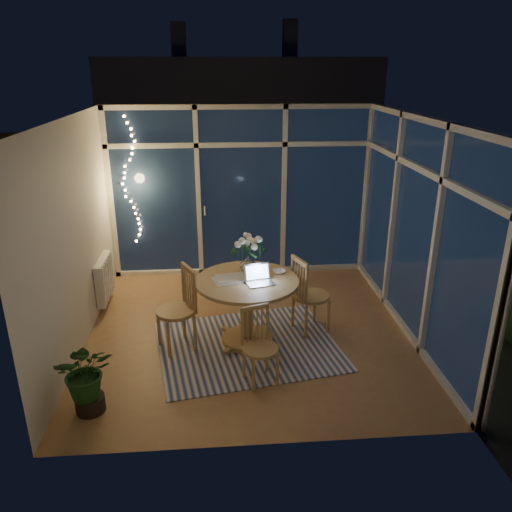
% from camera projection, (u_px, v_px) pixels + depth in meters
% --- Properties ---
extents(floor, '(4.00, 4.00, 0.00)m').
position_uv_depth(floor, '(251.00, 331.00, 6.26)').
color(floor, '#975F42').
rests_on(floor, ground).
extents(ceiling, '(4.00, 4.00, 0.00)m').
position_uv_depth(ceiling, '(250.00, 118.00, 5.32)').
color(ceiling, white).
rests_on(ceiling, wall_back).
extents(wall_back, '(4.00, 0.04, 2.60)m').
position_uv_depth(wall_back, '(241.00, 192.00, 7.65)').
color(wall_back, beige).
rests_on(wall_back, floor).
extents(wall_front, '(4.00, 0.04, 2.60)m').
position_uv_depth(wall_front, '(268.00, 313.00, 3.93)').
color(wall_front, beige).
rests_on(wall_front, floor).
extents(wall_left, '(0.04, 4.00, 2.60)m').
position_uv_depth(wall_left, '(74.00, 238.00, 5.64)').
color(wall_left, beige).
rests_on(wall_left, floor).
extents(wall_right, '(0.04, 4.00, 2.60)m').
position_uv_depth(wall_right, '(417.00, 229.00, 5.94)').
color(wall_right, beige).
rests_on(wall_right, floor).
extents(window_wall_back, '(4.00, 0.10, 2.60)m').
position_uv_depth(window_wall_back, '(241.00, 193.00, 7.61)').
color(window_wall_back, silver).
rests_on(window_wall_back, floor).
extents(window_wall_right, '(0.10, 4.00, 2.60)m').
position_uv_depth(window_wall_right, '(414.00, 229.00, 5.94)').
color(window_wall_right, silver).
rests_on(window_wall_right, floor).
extents(radiator, '(0.10, 0.70, 0.58)m').
position_uv_depth(radiator, '(104.00, 279.00, 6.80)').
color(radiator, silver).
rests_on(radiator, wall_left).
extents(fairy_lights, '(0.24, 0.10, 1.85)m').
position_uv_depth(fairy_lights, '(130.00, 181.00, 7.33)').
color(fairy_lights, '#E9A65D').
rests_on(fairy_lights, window_wall_back).
extents(garden_patio, '(12.00, 6.00, 0.10)m').
position_uv_depth(garden_patio, '(257.00, 220.00, 10.97)').
color(garden_patio, black).
rests_on(garden_patio, ground).
extents(garden_fence, '(11.00, 0.08, 1.80)m').
position_uv_depth(garden_fence, '(233.00, 172.00, 11.05)').
color(garden_fence, '#321912').
rests_on(garden_fence, ground).
extents(neighbour_roof, '(7.00, 3.00, 2.20)m').
position_uv_depth(neighbour_roof, '(239.00, 101.00, 13.40)').
color(neighbour_roof, '#34363F').
rests_on(neighbour_roof, ground).
extents(garden_shrubs, '(0.90, 0.90, 0.90)m').
position_uv_depth(garden_shrubs, '(194.00, 220.00, 9.20)').
color(garden_shrubs, black).
rests_on(garden_shrubs, ground).
extents(rug, '(2.34, 2.01, 0.01)m').
position_uv_depth(rug, '(248.00, 346.00, 5.93)').
color(rug, beige).
rests_on(rug, floor).
extents(dining_table, '(1.39, 1.39, 0.82)m').
position_uv_depth(dining_table, '(247.00, 312.00, 5.88)').
color(dining_table, '#AC894E').
rests_on(dining_table, floor).
extents(chair_left, '(0.63, 0.63, 1.02)m').
position_uv_depth(chair_left, '(175.00, 309.00, 5.71)').
color(chair_left, '#AC894E').
rests_on(chair_left, floor).
extents(chair_right, '(0.60, 0.60, 1.01)m').
position_uv_depth(chair_right, '(311.00, 294.00, 6.10)').
color(chair_right, '#AC894E').
rests_on(chair_right, floor).
extents(chair_front, '(0.49, 0.49, 0.84)m').
position_uv_depth(chair_front, '(261.00, 347.00, 5.11)').
color(chair_front, '#AC894E').
rests_on(chair_front, floor).
extents(laptop, '(0.35, 0.32, 0.22)m').
position_uv_depth(laptop, '(260.00, 275.00, 5.59)').
color(laptop, '#BBBBC0').
rests_on(laptop, dining_table).
extents(flower_vase, '(0.23, 0.23, 0.21)m').
position_uv_depth(flower_vase, '(248.00, 263.00, 5.92)').
color(flower_vase, white).
rests_on(flower_vase, dining_table).
extents(bowl, '(0.18, 0.18, 0.04)m').
position_uv_depth(bowl, '(279.00, 272.00, 5.91)').
color(bowl, white).
rests_on(bowl, dining_table).
extents(newspapers, '(0.39, 0.31, 0.01)m').
position_uv_depth(newspapers, '(230.00, 279.00, 5.73)').
color(newspapers, silver).
rests_on(newspapers, dining_table).
extents(phone, '(0.13, 0.11, 0.01)m').
position_uv_depth(phone, '(247.00, 281.00, 5.68)').
color(phone, black).
rests_on(phone, dining_table).
extents(potted_plant, '(0.61, 0.56, 0.76)m').
position_uv_depth(potted_plant, '(87.00, 377.00, 4.69)').
color(potted_plant, '#184419').
rests_on(potted_plant, floor).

